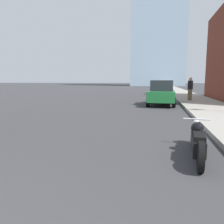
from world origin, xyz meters
TOP-DOWN VIEW (x-y plane):
  - sidewalk at (5.65, 40.00)m, footprint 3.00×240.00m
  - distant_tower at (2.19, 83.38)m, footprint 18.13×18.13m
  - motorcycle at (3.49, 4.72)m, footprint 0.62×2.28m
  - parked_car_green at (2.85, 14.99)m, footprint 1.91×4.08m
  - parked_car_red at (2.78, 27.80)m, footprint 2.08×4.06m
  - pedestrian at (5.03, 17.66)m, footprint 0.36×0.25m

SIDE VIEW (x-z plane):
  - sidewalk at x=5.65m, z-range 0.00..0.15m
  - motorcycle at x=3.49m, z-range 0.00..0.71m
  - parked_car_red at x=2.78m, z-range 0.02..1.60m
  - parked_car_green at x=2.85m, z-range -0.01..1.67m
  - pedestrian at x=5.03m, z-range 0.18..1.94m
  - distant_tower at x=2.19m, z-range 0.00..52.01m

